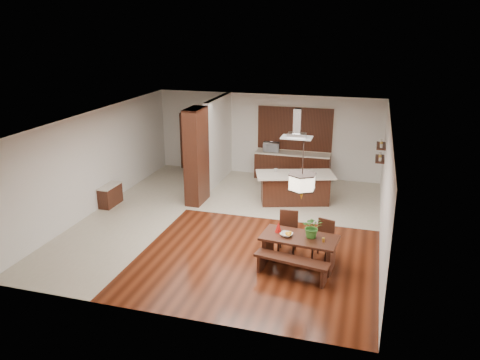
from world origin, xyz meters
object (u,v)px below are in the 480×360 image
(dining_chair_right, at_px, (323,240))
(island_cup, at_px, (308,173))
(foliage_plant, at_px, (312,227))
(dining_table, at_px, (299,244))
(fruit_bowl, at_px, (286,235))
(pendant_lantern, at_px, (302,171))
(hallway_console, at_px, (110,195))
(dining_chair_left, at_px, (287,233))
(microwave, at_px, (271,147))
(range_hood, at_px, (297,123))
(dining_bench, at_px, (291,268))
(kitchen_island, at_px, (295,188))

(dining_chair_right, relative_size, island_cup, 7.14)
(dining_chair_right, height_order, foliage_plant, foliage_plant)
(dining_table, height_order, fruit_bowl, fruit_bowl)
(dining_chair_right, distance_m, fruit_bowl, 0.96)
(pendant_lantern, height_order, island_cup, pendant_lantern)
(hallway_console, distance_m, dining_table, 6.38)
(dining_table, xyz_separation_m, dining_chair_left, (-0.37, 0.55, -0.02))
(dining_table, distance_m, dining_chair_right, 0.67)
(pendant_lantern, height_order, microwave, pendant_lantern)
(dining_chair_left, xyz_separation_m, range_hood, (-0.37, 3.24, 1.97))
(dining_bench, height_order, foliage_plant, foliage_plant)
(fruit_bowl, distance_m, kitchen_island, 3.88)
(dining_chair_right, distance_m, island_cup, 3.41)
(dining_table, xyz_separation_m, foliage_plant, (0.27, 0.04, 0.44))
(hallway_console, distance_m, dining_chair_left, 5.87)
(fruit_bowl, bearing_deg, pendant_lantern, 9.23)
(hallway_console, bearing_deg, foliage_plant, -17.90)
(dining_table, xyz_separation_m, dining_bench, (-0.06, -0.61, -0.29))
(kitchen_island, relative_size, microwave, 4.48)
(dining_bench, height_order, fruit_bowl, fruit_bowl)
(fruit_bowl, distance_m, island_cup, 3.79)
(range_hood, bearing_deg, pendant_lantern, -78.90)
(fruit_bowl, bearing_deg, hallway_console, 159.69)
(microwave, bearing_deg, dining_chair_right, -74.33)
(fruit_bowl, bearing_deg, dining_chair_right, 34.44)
(dining_chair_right, xyz_separation_m, fruit_bowl, (-0.76, -0.52, 0.28))
(dining_bench, bearing_deg, pendant_lantern, 84.53)
(foliage_plant, height_order, microwave, microwave)
(dining_table, bearing_deg, range_hood, 101.10)
(pendant_lantern, distance_m, kitchen_island, 4.25)
(island_cup, bearing_deg, pendant_lantern, -84.34)
(microwave, bearing_deg, dining_bench, -81.90)
(island_cup, bearing_deg, kitchen_island, 170.83)
(foliage_plant, xyz_separation_m, fruit_bowl, (-0.56, -0.09, -0.22))
(kitchen_island, height_order, range_hood, range_hood)
(hallway_console, xyz_separation_m, fruit_bowl, (5.74, -2.13, 0.42))
(foliage_plant, bearing_deg, hallway_console, 162.10)
(dining_table, height_order, foliage_plant, foliage_plant)
(dining_chair_right, bearing_deg, island_cup, 121.18)
(hallway_console, height_order, foliage_plant, foliage_plant)
(range_hood, height_order, microwave, range_hood)
(hallway_console, height_order, dining_table, dining_table)
(dining_chair_left, xyz_separation_m, microwave, (-1.62, 5.53, 0.60))
(fruit_bowl, distance_m, microwave, 6.38)
(dining_table, bearing_deg, pendant_lantern, -90.00)
(range_hood, height_order, island_cup, range_hood)
(fruit_bowl, relative_size, kitchen_island, 0.11)
(range_hood, bearing_deg, island_cup, -9.75)
(dining_table, bearing_deg, fruit_bowl, -170.77)
(foliage_plant, distance_m, microwave, 6.46)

